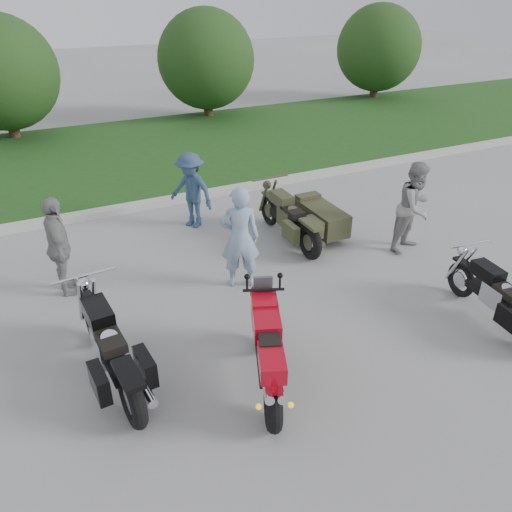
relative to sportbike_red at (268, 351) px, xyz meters
name	(u,v)px	position (x,y,z in m)	size (l,w,h in m)	color
ground	(289,344)	(0.68, 0.62, -0.59)	(80.00, 80.00, 0.00)	#9A9A95
curb	(168,201)	(0.68, 6.62, -0.52)	(60.00, 0.30, 0.15)	#B4B2A9
grass_strip	(128,154)	(0.68, 10.77, -0.52)	(60.00, 8.00, 0.14)	#245A1E
tree_mid_left	(0,73)	(-2.32, 14.12, 1.60)	(3.60, 3.60, 4.00)	#3F2B1C
tree_mid_right	(206,60)	(4.68, 14.12, 1.60)	(3.60, 3.60, 4.00)	#3F2B1C
tree_far_right	(379,48)	(12.68, 14.12, 1.60)	(3.60, 3.60, 4.00)	#3F2B1C
sportbike_red	(268,351)	(0.00, 0.00, 0.00)	(0.97, 2.03, 1.01)	black
cruiser_left	(112,353)	(-1.81, 0.96, -0.09)	(0.54, 2.57, 0.99)	black
cruiser_right	(501,301)	(3.88, -0.37, -0.16)	(0.47, 2.22, 0.85)	black
cruiser_sidecar	(309,219)	(2.78, 3.52, -0.16)	(1.22, 2.42, 0.93)	black
person_stripe	(240,238)	(0.74, 2.49, 0.34)	(0.68, 0.44, 1.86)	#8A9FBC
person_grey	(415,207)	(4.38, 2.23, 0.31)	(0.88, 0.69, 1.81)	gray
person_denim	(191,190)	(0.81, 5.17, 0.24)	(1.08, 0.62, 1.67)	navy
person_back	(59,247)	(-2.08, 3.58, 0.29)	(1.04, 0.43, 1.77)	gray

